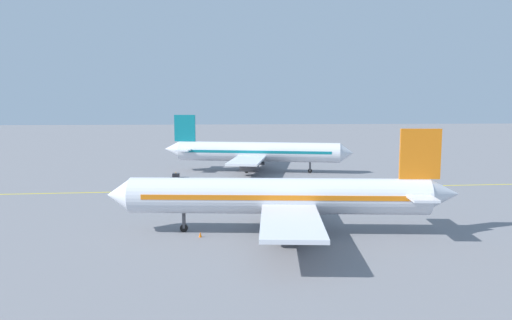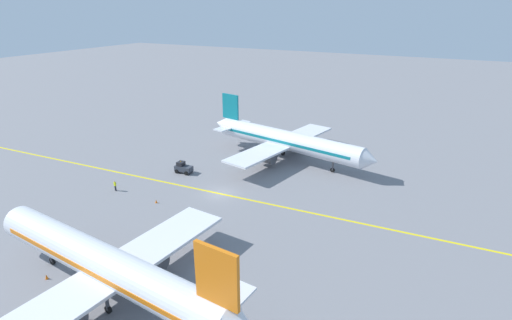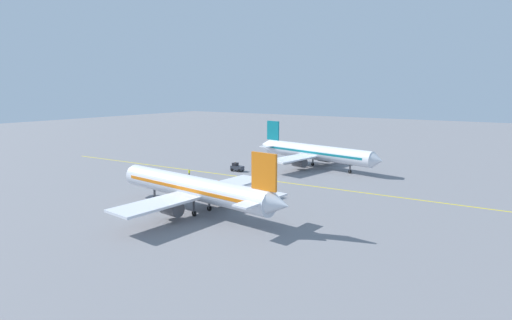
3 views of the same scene
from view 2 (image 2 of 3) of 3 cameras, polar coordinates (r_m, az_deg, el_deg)
ground_plane at (r=61.90m, az=-5.21°, el=-4.81°), size 400.00×400.00×0.00m
apron_yellow_centreline at (r=61.90m, az=-5.21°, el=-4.81°), size 5.90×119.89×0.01m
airplane_at_gate at (r=74.17m, az=4.22°, el=2.79°), size 28.48×35.35×10.60m
airplane_adjacent_stand at (r=42.15m, az=-20.53°, el=-13.96°), size 28.37×35.55×10.60m
baggage_tug_dark at (r=70.02m, az=-10.35°, el=-1.10°), size 1.87×3.06×2.11m
ground_crew_worker at (r=66.00m, az=-19.48°, el=-3.43°), size 0.29×0.57×1.68m
traffic_cone_near_nose at (r=60.57m, az=-14.08°, el=-5.73°), size 0.32×0.32×0.55m
traffic_cone_mid_apron at (r=49.21m, az=-27.75°, el=-14.54°), size 0.32×0.32×0.55m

